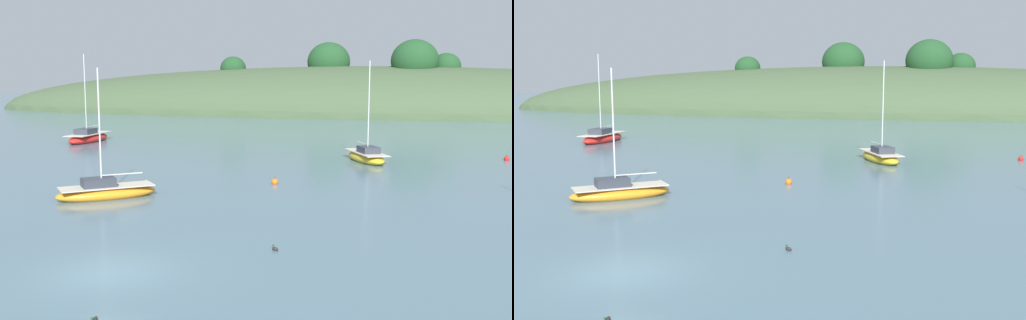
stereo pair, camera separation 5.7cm
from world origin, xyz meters
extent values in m
plane|color=slate|center=(0.00, 0.00, 0.00)|extent=(400.00, 400.00, 0.00)
ellipsoid|color=#425638|center=(0.00, 93.47, 0.00)|extent=(150.00, 36.00, 17.38)
ellipsoid|color=#1E4723|center=(15.73, 92.78, 8.62)|extent=(5.11, 4.65, 4.65)
ellipsoid|color=#1E4723|center=(-23.36, 92.07, 8.37)|extent=(4.97, 4.52, 4.52)
ellipsoid|color=#1E4723|center=(10.32, 90.66, 9.55)|extent=(8.19, 7.44, 7.44)
ellipsoid|color=#1E4723|center=(-5.37, 94.95, 9.56)|extent=(8.04, 7.31, 7.31)
ellipsoid|color=gold|center=(6.58, 29.95, 0.26)|extent=(4.37, 6.31, 0.96)
cube|color=beige|center=(6.58, 29.95, 0.70)|extent=(4.02, 5.80, 0.06)
cube|color=#333842|center=(6.78, 29.51, 0.96)|extent=(2.01, 2.30, 0.54)
cylinder|color=silver|center=(6.70, 29.67, 4.34)|extent=(0.09, 0.09, 7.29)
cylinder|color=silver|center=(6.17, 30.82, 1.35)|extent=(1.12, 2.32, 0.07)
ellipsoid|color=red|center=(-22.65, 37.27, 0.31)|extent=(2.73, 7.20, 1.13)
cube|color=beige|center=(-22.65, 37.27, 0.82)|extent=(2.51, 6.62, 0.06)
cube|color=#333842|center=(-22.63, 36.70, 1.12)|extent=(1.67, 2.34, 0.60)
cylinder|color=silver|center=(-22.64, 36.92, 4.93)|extent=(0.09, 0.09, 8.22)
cylinder|color=silver|center=(-22.71, 38.40, 1.54)|extent=(0.21, 2.98, 0.07)
ellipsoid|color=orange|center=(-6.40, 11.45, 0.24)|extent=(5.43, 5.08, 0.89)
cube|color=beige|center=(-6.40, 11.45, 0.64)|extent=(4.99, 4.67, 0.06)
cube|color=#333842|center=(-6.74, 11.16, 0.90)|extent=(2.15, 2.09, 0.51)
cylinder|color=silver|center=(-6.61, 11.27, 3.93)|extent=(0.09, 0.09, 6.56)
cylinder|color=silver|center=(-5.73, 12.04, 1.28)|extent=(1.80, 1.59, 0.07)
sphere|color=orange|center=(1.73, 18.08, 0.12)|extent=(0.44, 0.44, 0.44)
cylinder|color=black|center=(1.73, 18.08, 0.39)|extent=(0.04, 0.04, 0.10)
sphere|color=red|center=(17.60, 33.20, 0.12)|extent=(0.44, 0.44, 0.44)
cylinder|color=black|center=(17.60, 33.20, 0.39)|extent=(0.04, 0.04, 0.10)
sphere|color=#1E4723|center=(1.66, -4.13, 0.16)|extent=(0.09, 0.09, 0.09)
cone|color=gold|center=(1.67, -4.19, 0.15)|extent=(0.04, 0.05, 0.04)
cone|color=#2D2823|center=(1.61, -3.84, 0.08)|extent=(0.08, 0.09, 0.08)
ellipsoid|color=#2D2823|center=(4.96, 3.95, 0.04)|extent=(0.37, 0.37, 0.16)
sphere|color=#1E4723|center=(4.86, 4.05, 0.16)|extent=(0.09, 0.09, 0.09)
cone|color=gold|center=(4.82, 4.10, 0.15)|extent=(0.06, 0.06, 0.04)
cone|color=#2D2823|center=(5.07, 3.84, 0.08)|extent=(0.10, 0.10, 0.08)
camera|label=1|loc=(9.88, -17.86, 6.70)|focal=41.46mm
camera|label=2|loc=(9.93, -17.84, 6.70)|focal=41.46mm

